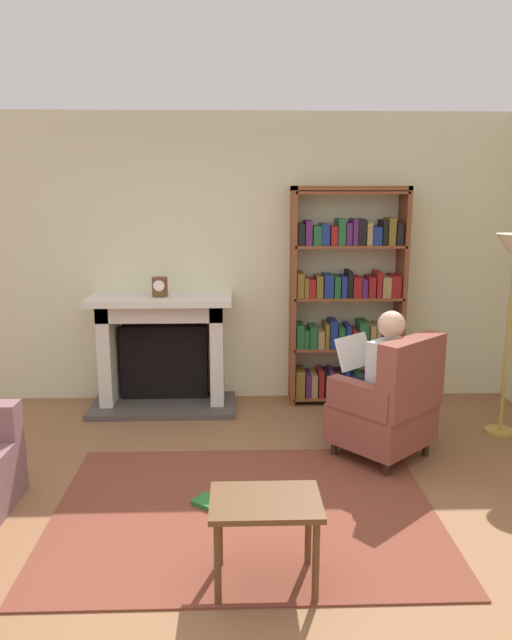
{
  "coord_description": "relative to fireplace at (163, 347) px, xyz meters",
  "views": [
    {
      "loc": [
        -0.04,
        -3.14,
        1.98
      ],
      "look_at": [
        0.1,
        1.2,
        1.05
      ],
      "focal_mm": 33.56,
      "sensor_mm": 36.0,
      "label": 1
    }
  ],
  "objects": [
    {
      "name": "ground",
      "position": [
        0.73,
        -2.3,
        -0.56
      ],
      "size": [
        14.0,
        14.0,
        0.0
      ],
      "primitive_type": "plane",
      "color": "#8C5E3C"
    },
    {
      "name": "back_wall",
      "position": [
        0.73,
        0.25,
        0.79
      ],
      "size": [
        5.6,
        0.1,
        2.7
      ],
      "primitive_type": "cube",
      "color": "beige",
      "rests_on": "ground"
    },
    {
      "name": "area_rug",
      "position": [
        0.73,
        -2.0,
        -0.56
      ],
      "size": [
        2.4,
        1.8,
        0.01
      ],
      "primitive_type": "cube",
      "color": "brown",
      "rests_on": "ground"
    },
    {
      "name": "fireplace",
      "position": [
        0.0,
        0.0,
        0.0
      ],
      "size": [
        1.33,
        0.64,
        1.06
      ],
      "color": "#4C4742",
      "rests_on": "ground"
    },
    {
      "name": "mantel_clock",
      "position": [
        0.0,
        -0.1,
        0.58
      ],
      "size": [
        0.14,
        0.14,
        0.18
      ],
      "color": "brown",
      "rests_on": "fireplace"
    },
    {
      "name": "bookshelf",
      "position": [
        1.72,
        0.04,
        0.41
      ],
      "size": [
        1.06,
        0.32,
        2.04
      ],
      "color": "brown",
      "rests_on": "ground"
    },
    {
      "name": "armchair_reading",
      "position": [
        1.83,
        -1.25,
        -0.14
      ],
      "size": [
        0.89,
        0.89,
        0.97
      ],
      "rotation": [
        0.0,
        0.0,
        3.86
      ],
      "color": "#331E14",
      "rests_on": "ground"
    },
    {
      "name": "seated_reader",
      "position": [
        1.75,
        -1.16,
        0.06
      ],
      "size": [
        0.57,
        0.59,
        1.14
      ],
      "rotation": [
        0.0,
        0.0,
        3.86
      ],
      "color": "silver",
      "rests_on": "ground"
    },
    {
      "name": "side_table",
      "position": [
        0.83,
        -2.71,
        -0.16
      ],
      "size": [
        0.56,
        0.39,
        0.48
      ],
      "color": "brown",
      "rests_on": "ground"
    },
    {
      "name": "scattered_books",
      "position": [
        0.64,
        -1.97,
        -0.53
      ],
      "size": [
        0.49,
        0.33,
        0.04
      ],
      "color": "#267233",
      "rests_on": "area_rug"
    }
  ]
}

